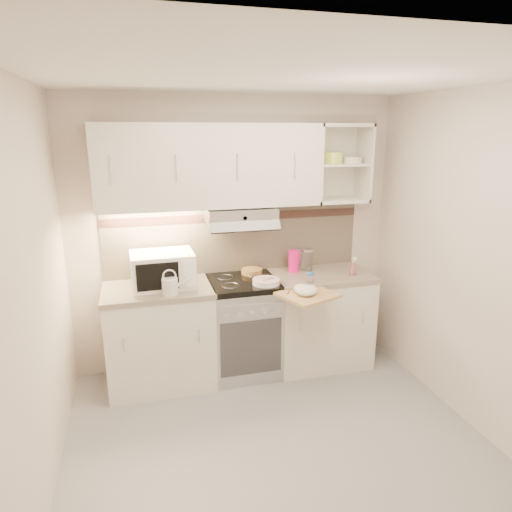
# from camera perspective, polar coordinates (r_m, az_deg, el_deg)

# --- Properties ---
(ground) EXTENTS (3.00, 3.00, 0.00)m
(ground) POSITION_cam_1_polar(r_m,az_deg,el_deg) (3.56, 2.94, -22.57)
(ground) COLOR gray
(ground) RESTS_ON ground
(room_shell) EXTENTS (3.04, 2.84, 2.52)m
(room_shell) POSITION_cam_1_polar(r_m,az_deg,el_deg) (3.21, 1.36, 5.29)
(room_shell) COLOR beige
(room_shell) RESTS_ON ground
(base_cabinet_left) EXTENTS (0.90, 0.60, 0.86)m
(base_cabinet_left) POSITION_cam_1_polar(r_m,az_deg,el_deg) (4.16, -11.86, -9.99)
(base_cabinet_left) COLOR silver
(base_cabinet_left) RESTS_ON ground
(worktop_left) EXTENTS (0.92, 0.62, 0.04)m
(worktop_left) POSITION_cam_1_polar(r_m,az_deg,el_deg) (3.98, -12.22, -4.13)
(worktop_left) COLOR gray
(worktop_left) RESTS_ON base_cabinet_left
(base_cabinet_right) EXTENTS (0.90, 0.60, 0.86)m
(base_cabinet_right) POSITION_cam_1_polar(r_m,az_deg,el_deg) (4.46, 7.89, -7.94)
(base_cabinet_right) COLOR silver
(base_cabinet_right) RESTS_ON ground
(worktop_right) EXTENTS (0.92, 0.62, 0.04)m
(worktop_right) POSITION_cam_1_polar(r_m,az_deg,el_deg) (4.31, 8.11, -2.43)
(worktop_right) COLOR gray
(worktop_right) RESTS_ON base_cabinet_right
(electric_range) EXTENTS (0.60, 0.60, 0.90)m
(electric_range) POSITION_cam_1_polar(r_m,az_deg,el_deg) (4.24, -1.60, -8.80)
(electric_range) COLOR #B7B7BC
(electric_range) RESTS_ON ground
(microwave) EXTENTS (0.53, 0.40, 0.29)m
(microwave) POSITION_cam_1_polar(r_m,az_deg,el_deg) (3.96, -11.60, -1.66)
(microwave) COLOR white
(microwave) RESTS_ON worktop_left
(watering_can) EXTENTS (0.25, 0.13, 0.21)m
(watering_can) POSITION_cam_1_polar(r_m,az_deg,el_deg) (3.77, -10.59, -3.63)
(watering_can) COLOR silver
(watering_can) RESTS_ON worktop_left
(plate_stack) EXTENTS (0.24, 0.24, 0.05)m
(plate_stack) POSITION_cam_1_polar(r_m,az_deg,el_deg) (3.97, 1.27, -3.22)
(plate_stack) COLOR white
(plate_stack) RESTS_ON electric_range
(bread_loaf) EXTENTS (0.19, 0.19, 0.05)m
(bread_loaf) POSITION_cam_1_polar(r_m,az_deg,el_deg) (4.24, -0.52, -1.92)
(bread_loaf) COLOR #A57B3E
(bread_loaf) RESTS_ON electric_range
(pink_pitcher) EXTENTS (0.11, 0.10, 0.21)m
(pink_pitcher) POSITION_cam_1_polar(r_m,az_deg,el_deg) (4.30, 4.75, -0.63)
(pink_pitcher) COLOR #F9107F
(pink_pitcher) RESTS_ON worktop_right
(glass_jar) EXTENTS (0.11, 0.11, 0.21)m
(glass_jar) POSITION_cam_1_polar(r_m,az_deg,el_deg) (4.34, 6.39, -0.45)
(glass_jar) COLOR silver
(glass_jar) RESTS_ON worktop_right
(spice_jar) EXTENTS (0.06, 0.06, 0.09)m
(spice_jar) POSITION_cam_1_polar(r_m,az_deg,el_deg) (4.02, 6.76, -2.69)
(spice_jar) COLOR white
(spice_jar) RESTS_ON worktop_right
(spray_bottle) EXTENTS (0.07, 0.07, 0.18)m
(spray_bottle) POSITION_cam_1_polar(r_m,az_deg,el_deg) (4.30, 12.04, -1.38)
(spray_bottle) COLOR pink
(spray_bottle) RESTS_ON worktop_right
(cutting_board) EXTENTS (0.54, 0.51, 0.02)m
(cutting_board) POSITION_cam_1_polar(r_m,az_deg,el_deg) (3.82, 6.48, -4.85)
(cutting_board) COLOR tan
(cutting_board) RESTS_ON base_cabinet_right
(dish_towel) EXTENTS (0.33, 0.31, 0.07)m
(dish_towel) POSITION_cam_1_polar(r_m,az_deg,el_deg) (3.81, 6.27, -4.16)
(dish_towel) COLOR white
(dish_towel) RESTS_ON cutting_board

